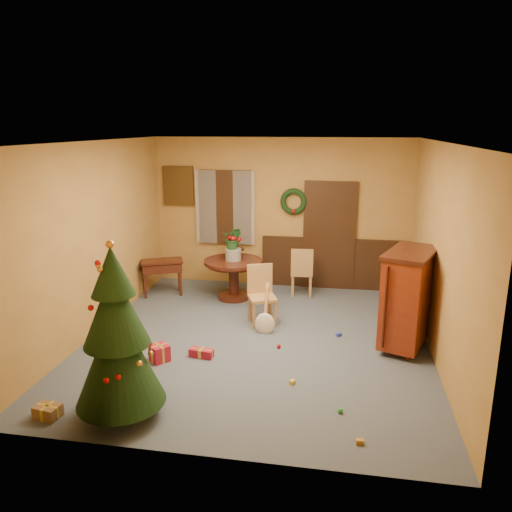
% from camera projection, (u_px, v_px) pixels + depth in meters
% --- Properties ---
extents(room_envelope, '(5.50, 5.50, 5.50)m').
position_uv_depth(room_envelope, '(291.00, 231.00, 9.72)').
color(room_envelope, '#3C4858').
rests_on(room_envelope, ground).
extents(dining_table, '(1.07, 1.07, 0.74)m').
position_uv_depth(dining_table, '(233.00, 272.00, 9.13)').
color(dining_table, black).
rests_on(dining_table, floor).
extents(urn, '(0.29, 0.29, 0.21)m').
position_uv_depth(urn, '(233.00, 255.00, 9.05)').
color(urn, slate).
rests_on(urn, dining_table).
extents(centerpiece_plant, '(0.36, 0.31, 0.40)m').
position_uv_depth(centerpiece_plant, '(233.00, 238.00, 8.97)').
color(centerpiece_plant, '#1E4C23').
rests_on(centerpiece_plant, urn).
extents(chair_near, '(0.54, 0.54, 0.96)m').
position_uv_depth(chair_near, '(261.00, 292.00, 8.02)').
color(chair_near, '#9D703E').
rests_on(chair_near, floor).
extents(chair_far, '(0.44, 0.44, 0.93)m').
position_uv_depth(chair_far, '(302.00, 270.00, 9.28)').
color(chair_far, '#9D703E').
rests_on(chair_far, floor).
extents(guitar, '(0.31, 0.48, 0.72)m').
position_uv_depth(guitar, '(265.00, 311.00, 7.64)').
color(guitar, beige).
rests_on(guitar, floor).
extents(plant_stand, '(0.33, 0.33, 0.85)m').
position_uv_depth(plant_stand, '(236.00, 264.00, 9.57)').
color(plant_stand, black).
rests_on(plant_stand, floor).
extents(stand_plant, '(0.26, 0.23, 0.40)m').
position_uv_depth(stand_plant, '(236.00, 238.00, 9.44)').
color(stand_plant, '#19471E').
rests_on(stand_plant, plant_stand).
extents(christmas_tree, '(0.97, 0.97, 2.00)m').
position_uv_depth(christmas_tree, '(117.00, 336.00, 5.30)').
color(christmas_tree, '#382111').
rests_on(christmas_tree, floor).
extents(writing_desk, '(0.85, 0.65, 0.68)m').
position_uv_depth(writing_desk, '(162.00, 269.00, 9.34)').
color(writing_desk, black).
rests_on(writing_desk, floor).
extents(sideboard, '(0.95, 1.25, 1.43)m').
position_uv_depth(sideboard, '(408.00, 296.00, 7.08)').
color(sideboard, '#58110A').
rests_on(sideboard, floor).
extents(gift_a, '(0.30, 0.24, 0.15)m').
position_uv_depth(gift_a, '(48.00, 411.00, 5.48)').
color(gift_a, brown).
rests_on(gift_a, floor).
extents(gift_b, '(0.32, 0.32, 0.23)m').
position_uv_depth(gift_b, '(160.00, 353.00, 6.79)').
color(gift_b, '#A4152E').
rests_on(gift_b, floor).
extents(gift_c, '(0.31, 0.25, 0.15)m').
position_uv_depth(gift_c, '(123.00, 326.00, 7.81)').
color(gift_c, brown).
rests_on(gift_c, floor).
extents(gift_d, '(0.35, 0.18, 0.12)m').
position_uv_depth(gift_d, '(201.00, 353.00, 6.92)').
color(gift_d, '#A4152E').
rests_on(gift_d, floor).
extents(toy_a, '(0.09, 0.09, 0.05)m').
position_uv_depth(toy_a, '(339.00, 335.00, 7.60)').
color(toy_a, '#293BB3').
rests_on(toy_a, floor).
extents(toy_b, '(0.06, 0.06, 0.06)m').
position_uv_depth(toy_b, '(340.00, 411.00, 5.57)').
color(toy_b, green).
rests_on(toy_b, floor).
extents(toy_c, '(0.07, 0.09, 0.05)m').
position_uv_depth(toy_c, '(292.00, 382.00, 6.20)').
color(toy_c, gold).
rests_on(toy_c, floor).
extents(toy_d, '(0.06, 0.06, 0.06)m').
position_uv_depth(toy_d, '(279.00, 346.00, 7.19)').
color(toy_d, '#BE0C0C').
rests_on(toy_d, floor).
extents(toy_e, '(0.09, 0.06, 0.05)m').
position_uv_depth(toy_e, '(360.00, 442.00, 5.04)').
color(toy_e, orange).
rests_on(toy_e, floor).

